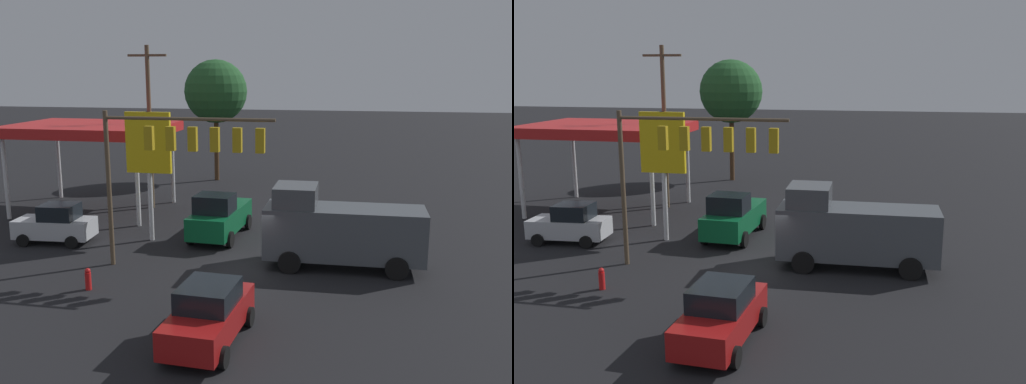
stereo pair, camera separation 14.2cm
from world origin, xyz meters
The scene contains 11 objects.
ground_plane centered at (0.00, 0.00, 0.00)m, with size 200.00×200.00×0.00m, color black.
traffic_signal_assembly centered at (2.67, 0.73, 5.24)m, with size 7.34×0.43×6.77m.
utility_pole centered at (8.09, -9.71, 5.22)m, with size 2.40×0.26×9.88m.
gas_station_canopy centered at (11.24, -8.40, 4.91)m, with size 9.18×7.04×5.29m.
price_sign centered at (5.56, -3.06, 4.64)m, with size 2.27×0.27×6.44m.
pickup_parked centered at (2.33, -4.19, 1.11)m, with size 2.48×5.30×2.40m.
hatchback_crossing centered at (10.06, -1.77, 0.95)m, with size 3.91×2.17×1.97m.
delivery_truck centered at (-3.91, -0.78, 1.69)m, with size 6.84×2.65×3.58m.
sedan_waiting centered at (-0.26, 7.08, 0.95)m, with size 2.27×4.50×1.93m.
street_tree centered at (6.48, -19.34, 6.82)m, with size 4.78×4.78×9.23m.
fire_hydrant centered at (5.57, 3.73, 0.44)m, with size 0.24×0.24×0.88m.
Camera 1 is at (-4.88, 23.12, 8.41)m, focal length 40.00 mm.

